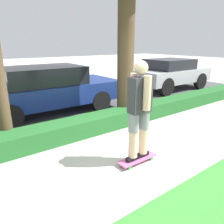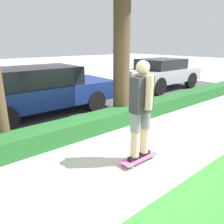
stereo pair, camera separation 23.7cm
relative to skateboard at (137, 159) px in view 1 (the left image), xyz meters
name	(u,v)px [view 1 (the left image)]	position (x,y,z in m)	size (l,w,h in m)	color
ground_plane	(130,161)	(-0.08, 0.12, -0.07)	(60.00, 60.00, 0.00)	#BCB7AD
street_asphalt	(47,108)	(-0.08, 4.32, -0.07)	(18.58, 5.00, 0.01)	#474749
hedge_row	(86,125)	(-0.08, 1.72, 0.13)	(18.58, 0.60, 0.40)	#236028
skateboard	(137,159)	(0.00, 0.00, 0.00)	(0.77, 0.24, 0.09)	#DB5B93
skater_person	(139,109)	(0.00, 0.00, 0.94)	(0.51, 0.45, 1.74)	black
parked_car_middle	(47,89)	(-0.16, 3.90, 0.68)	(4.37, 1.90, 1.42)	navy
parked_car_rear	(170,73)	(5.68, 4.00, 0.69)	(3.85, 1.85, 1.39)	#B7B7BC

